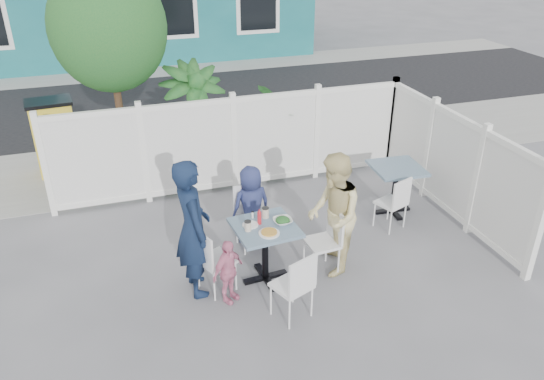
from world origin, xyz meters
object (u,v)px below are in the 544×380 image
object	(u,v)px
toddler	(228,272)
utility_cabinet	(55,139)
woman	(333,215)
boy	(251,206)
chair_left	(211,257)
chair_right	(327,236)
chair_near	(296,283)
main_table	(265,238)
spare_table	(396,177)
man	(193,228)
chair_back	(250,212)

from	to	relation	value
toddler	utility_cabinet	bearing A→B (deg)	80.15
utility_cabinet	woman	xyz separation A→B (m)	(3.45, -4.22, 0.17)
boy	chair_left	bearing A→B (deg)	39.89
chair_left	woman	size ratio (longest dim) A/B	0.54
chair_right	chair_near	size ratio (longest dim) A/B	1.01
chair_near	toddler	size ratio (longest dim) A/B	1.05
main_table	spare_table	xyz separation A→B (m)	(2.41, 1.03, -0.01)
man	toddler	distance (m)	0.66
chair_near	woman	xyz separation A→B (m)	(0.78, 0.78, 0.30)
utility_cabinet	toddler	distance (m)	4.88
main_table	spare_table	size ratio (longest dim) A/B	1.03
boy	toddler	bearing A→B (deg)	51.52
toddler	woman	bearing A→B (deg)	-25.66
man	boy	xyz separation A→B (m)	(0.94, 0.82, -0.29)
utility_cabinet	toddler	size ratio (longest dim) A/B	1.54
utility_cabinet	chair_left	world-z (taller)	utility_cabinet
chair_left	spare_table	bearing A→B (deg)	86.33
main_table	chair_back	xyz separation A→B (m)	(0.05, 0.85, -0.09)
main_table	woman	distance (m)	0.91
spare_table	chair_right	xyz separation A→B (m)	(-1.60, -1.09, -0.09)
chair_right	man	distance (m)	1.72
spare_table	chair_back	distance (m)	2.37
chair_near	spare_table	bearing A→B (deg)	17.06
chair_left	boy	xyz separation A→B (m)	(0.77, 0.93, 0.07)
chair_left	man	bearing A→B (deg)	-145.94
toddler	chair_back	bearing A→B (deg)	27.73
chair_back	toddler	world-z (taller)	chair_back
chair_left	chair_back	distance (m)	1.16
chair_right	spare_table	bearing A→B (deg)	-59.66
main_table	spare_table	bearing A→B (deg)	23.17
chair_near	woman	world-z (taller)	woman
chair_back	toddler	distance (m)	1.27
main_table	woman	bearing A→B (deg)	-3.21
main_table	man	bearing A→B (deg)	174.99
chair_left	chair_back	bearing A→B (deg)	117.34
woman	chair_left	bearing A→B (deg)	-74.50
chair_left	chair_near	size ratio (longest dim) A/B	1.00
spare_table	boy	distance (m)	2.34
main_table	man	distance (m)	0.91
chair_right	chair_back	distance (m)	1.19
chair_left	man	xyz separation A→B (m)	(-0.17, 0.11, 0.37)
chair_left	toddler	bearing A→B (deg)	10.76
boy	toddler	world-z (taller)	boy
main_table	woman	xyz separation A→B (m)	(0.88, -0.05, 0.20)
utility_cabinet	chair_near	distance (m)	5.67
utility_cabinet	boy	xyz separation A→B (m)	(2.64, -3.28, -0.06)
chair_near	man	distance (m)	1.38
chair_right	man	size ratio (longest dim) A/B	0.51
spare_table	toddler	world-z (taller)	toddler
woman	boy	world-z (taller)	woman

